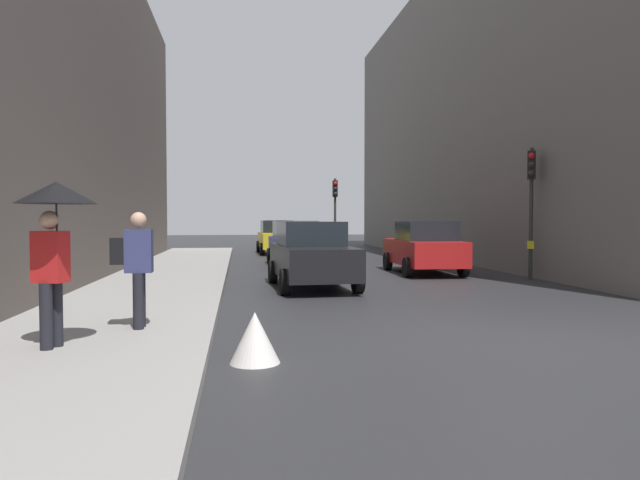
# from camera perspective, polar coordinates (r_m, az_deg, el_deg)

# --- Properties ---
(ground_plane) EXTENTS (120.00, 120.00, 0.00)m
(ground_plane) POSITION_cam_1_polar(r_m,az_deg,el_deg) (9.26, 20.20, -9.39)
(ground_plane) COLOR #28282B
(sidewalk_kerb) EXTENTS (3.42, 40.00, 0.16)m
(sidewalk_kerb) POSITION_cam_1_polar(r_m,az_deg,el_deg) (14.26, -16.53, -5.03)
(sidewalk_kerb) COLOR gray
(sidewalk_kerb) RESTS_ON ground
(building_facade_right) EXTENTS (12.00, 30.23, 13.46)m
(building_facade_right) POSITION_cam_1_polar(r_m,az_deg,el_deg) (30.28, 22.30, 11.24)
(building_facade_right) COLOR slate
(building_facade_right) RESTS_ON ground
(traffic_light_mid_street) EXTENTS (0.36, 0.45, 3.97)m
(traffic_light_mid_street) POSITION_cam_1_polar(r_m,az_deg,el_deg) (18.47, 20.22, 4.78)
(traffic_light_mid_street) COLOR #2D2D2D
(traffic_light_mid_street) RESTS_ON ground
(traffic_light_far_median) EXTENTS (0.25, 0.43, 3.92)m
(traffic_light_far_median) POSITION_cam_1_polar(r_m,az_deg,el_deg) (29.58, 1.51, 3.76)
(traffic_light_far_median) COLOR #2D2D2D
(traffic_light_far_median) RESTS_ON ground
(car_red_sedan) EXTENTS (2.10, 4.24, 1.76)m
(car_red_sedan) POSITION_cam_1_polar(r_m,az_deg,el_deg) (19.61, 10.25, -0.73)
(car_red_sedan) COLOR red
(car_red_sedan) RESTS_ON ground
(car_yellow_taxi) EXTENTS (2.12, 4.25, 1.76)m
(car_yellow_taxi) POSITION_cam_1_polar(r_m,az_deg,el_deg) (30.56, -4.27, 0.29)
(car_yellow_taxi) COLOR yellow
(car_yellow_taxi) RESTS_ON ground
(car_silver_hatchback) EXTENTS (2.07, 4.22, 1.76)m
(car_silver_hatchback) POSITION_cam_1_polar(r_m,az_deg,el_deg) (37.82, -4.41, 0.62)
(car_silver_hatchback) COLOR #BCBCC1
(car_silver_hatchback) RESTS_ON ground
(car_blue_van) EXTENTS (2.10, 4.24, 1.76)m
(car_blue_van) POSITION_cam_1_polar(r_m,az_deg,el_deg) (22.45, -2.44, -0.35)
(car_blue_van) COLOR navy
(car_blue_van) RESTS_ON ground
(car_dark_suv) EXTENTS (2.19, 4.29, 1.76)m
(car_dark_suv) POSITION_cam_1_polar(r_m,az_deg,el_deg) (15.30, -0.83, -1.47)
(car_dark_suv) COLOR black
(car_dark_suv) RESTS_ON ground
(pedestrian_with_umbrella) EXTENTS (1.00, 1.00, 2.14)m
(pedestrian_with_umbrella) POSITION_cam_1_polar(r_m,az_deg,el_deg) (8.09, -24.83, 2.02)
(pedestrian_with_umbrella) COLOR black
(pedestrian_with_umbrella) RESTS_ON sidewalk_kerb
(pedestrian_with_grey_backpack) EXTENTS (0.60, 0.36, 1.77)m
(pedestrian_with_grey_backpack) POSITION_cam_1_polar(r_m,az_deg,el_deg) (9.18, -17.80, -2.14)
(pedestrian_with_grey_backpack) COLOR black
(pedestrian_with_grey_backpack) RESTS_ON sidewalk_kerb
(warning_sign_triangle) EXTENTS (0.64, 0.64, 0.65)m
(warning_sign_triangle) POSITION_cam_1_polar(r_m,az_deg,el_deg) (7.41, -6.47, -9.58)
(warning_sign_triangle) COLOR silver
(warning_sign_triangle) RESTS_ON ground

